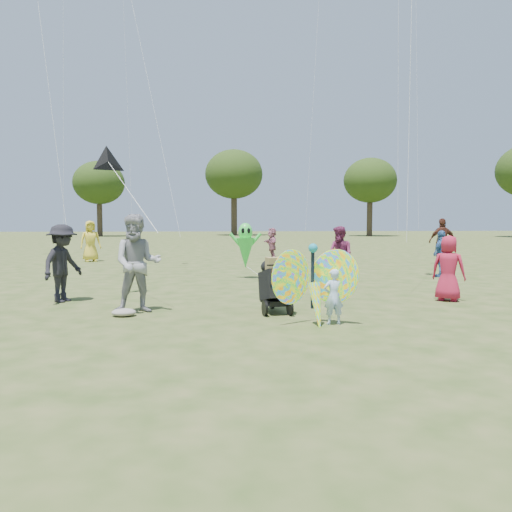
% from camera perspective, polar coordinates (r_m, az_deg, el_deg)
% --- Properties ---
extents(ground, '(160.00, 160.00, 0.00)m').
position_cam_1_polar(ground, '(8.60, 2.28, -8.03)').
color(ground, '#51592B').
rests_on(ground, ground).
extents(child_girl, '(0.37, 0.26, 0.97)m').
position_cam_1_polar(child_girl, '(8.76, 8.85, -4.62)').
color(child_girl, '#AAC6F0').
rests_on(child_girl, ground).
extents(adult_man, '(0.98, 0.79, 1.93)m').
position_cam_1_polar(adult_man, '(10.01, -13.40, -0.84)').
color(adult_man, gray).
rests_on(adult_man, ground).
extents(grey_bag, '(0.46, 0.37, 0.14)m').
position_cam_1_polar(grey_bag, '(9.79, -14.88, -6.25)').
color(grey_bag, gray).
rests_on(grey_bag, ground).
extents(crowd_a, '(0.86, 0.81, 1.48)m').
position_cam_1_polar(crowd_a, '(11.98, 21.14, -1.31)').
color(crowd_a, '#AD1B38').
rests_on(crowd_a, ground).
extents(crowd_b, '(1.04, 1.28, 1.72)m').
position_cam_1_polar(crowd_b, '(11.82, -21.24, -0.78)').
color(crowd_b, black).
rests_on(crowd_b, ground).
extents(crowd_c, '(0.93, 0.81, 1.50)m').
position_cam_1_polar(crowd_c, '(17.02, 20.43, 0.24)').
color(crowd_c, '#376097').
rests_on(crowd_c, ground).
extents(crowd_e, '(0.96, 1.01, 1.65)m').
position_cam_1_polar(crowd_e, '(14.28, 9.58, 0.07)').
color(crowd_e, '#73264D').
rests_on(crowd_e, ground).
extents(crowd_g, '(1.05, 0.88, 1.82)m').
position_cam_1_polar(crowd_g, '(23.30, -18.40, 1.64)').
color(crowd_g, gold).
rests_on(crowd_g, ground).
extents(crowd_h, '(1.16, 0.56, 1.91)m').
position_cam_1_polar(crowd_h, '(22.15, 20.53, 1.59)').
color(crowd_h, '#4D2419').
rests_on(crowd_h, ground).
extents(crowd_j, '(0.67, 1.43, 1.48)m').
position_cam_1_polar(crowd_j, '(23.71, 1.84, 1.46)').
color(crowd_j, '#9E5A6F').
rests_on(crowd_j, ground).
extents(jogging_stroller, '(0.60, 1.09, 1.09)m').
position_cam_1_polar(jogging_stroller, '(9.81, 2.15, -2.90)').
color(jogging_stroller, black).
rests_on(jogging_stroller, ground).
extents(butterfly_kite, '(1.74, 0.75, 1.61)m').
position_cam_1_polar(butterfly_kite, '(8.63, 6.66, -3.39)').
color(butterfly_kite, '#F9273C').
rests_on(butterfly_kite, ground).
extents(delta_kite_rig, '(1.80, 2.41, 2.04)m').
position_cam_1_polar(delta_kite_rig, '(12.35, -16.50, 10.24)').
color(delta_kite_rig, black).
rests_on(delta_kite_rig, ground).
extents(alien_kite, '(1.12, 0.69, 1.74)m').
position_cam_1_polar(alien_kite, '(15.53, -1.22, 0.97)').
color(alien_kite, '#35E547').
rests_on(alien_kite, ground).
extents(tree_line, '(91.78, 33.60, 10.79)m').
position_cam_1_polar(tree_line, '(53.78, -0.21, 9.41)').
color(tree_line, '#3A2D21').
rests_on(tree_line, ground).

